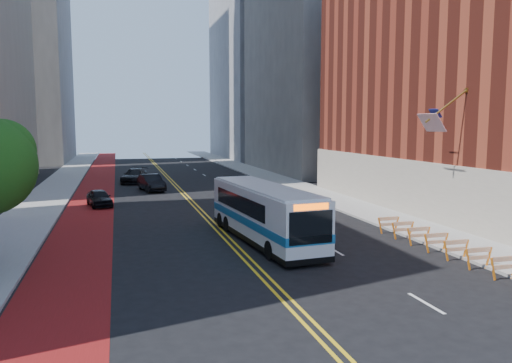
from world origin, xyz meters
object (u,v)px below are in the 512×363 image
at_px(transit_bus, 263,212).
at_px(car_c, 135,176).
at_px(car_a, 99,198).
at_px(car_b, 151,183).

distance_m(transit_bus, car_c, 31.28).
relative_size(car_a, car_b, 0.81).
height_order(transit_bus, car_b, transit_bus).
bearing_deg(car_c, transit_bus, -63.46).
relative_size(car_b, car_c, 0.90).
bearing_deg(car_b, car_a, -130.36).
height_order(car_a, car_c, car_c).
distance_m(transit_bus, car_a, 17.63).
xyz_separation_m(car_b, car_c, (-1.33, 7.31, -0.01)).
bearing_deg(car_a, car_c, 65.80).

